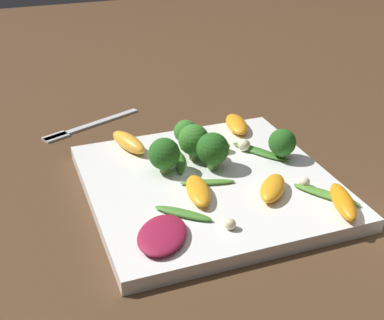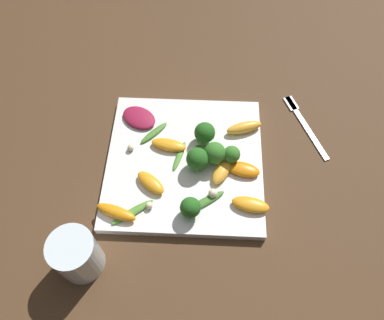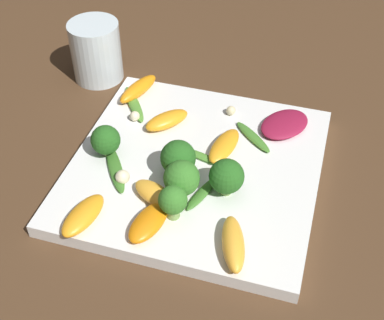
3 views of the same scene
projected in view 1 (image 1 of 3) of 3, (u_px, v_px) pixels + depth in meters
ground_plane at (209, 191)px, 0.70m from camera, size 2.40×2.40×0.00m
plate at (209, 185)px, 0.70m from camera, size 0.31×0.31×0.02m
fork at (82, 127)px, 0.87m from camera, size 0.17×0.08×0.01m
radicchio_leaf_0 at (162, 235)px, 0.58m from camera, size 0.08×0.09×0.01m
orange_segment_0 at (194, 135)px, 0.79m from camera, size 0.05×0.07×0.02m
orange_segment_1 at (343, 202)px, 0.63m from camera, size 0.05×0.08×0.02m
orange_segment_2 at (129, 142)px, 0.77m from camera, size 0.05×0.08×0.02m
orange_segment_3 at (236, 124)px, 0.82m from camera, size 0.04×0.07×0.02m
orange_segment_4 at (208, 145)px, 0.76m from camera, size 0.07×0.05×0.02m
orange_segment_5 at (273, 188)px, 0.66m from camera, size 0.06×0.07×0.02m
orange_segment_6 at (198, 191)px, 0.65m from camera, size 0.04×0.08×0.02m
broccoli_floret_0 at (186, 133)px, 0.76m from camera, size 0.03×0.03×0.04m
broccoli_floret_1 at (194, 140)px, 0.73m from camera, size 0.04×0.04×0.05m
broccoli_floret_2 at (282, 143)px, 0.73m from camera, size 0.04×0.04×0.04m
broccoli_floret_3 at (164, 154)px, 0.70m from camera, size 0.04×0.04×0.05m
broccoli_floret_4 at (213, 149)px, 0.71m from camera, size 0.04×0.04×0.05m
arugula_sprig_0 at (180, 162)px, 0.73m from camera, size 0.03×0.07×0.01m
arugula_sprig_1 at (260, 152)px, 0.76m from camera, size 0.06×0.08×0.01m
arugula_sprig_2 at (326, 194)px, 0.66m from camera, size 0.06×0.08×0.01m
arugula_sprig_3 at (208, 182)px, 0.68m from camera, size 0.07×0.03×0.01m
arugula_sprig_4 at (183, 213)px, 0.62m from camera, size 0.06×0.06×0.01m
macadamia_nut_0 at (230, 224)px, 0.59m from camera, size 0.01×0.01×0.01m
macadamia_nut_1 at (304, 182)px, 0.67m from camera, size 0.01×0.01×0.01m
macadamia_nut_2 at (244, 145)px, 0.76m from camera, size 0.02×0.02×0.02m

